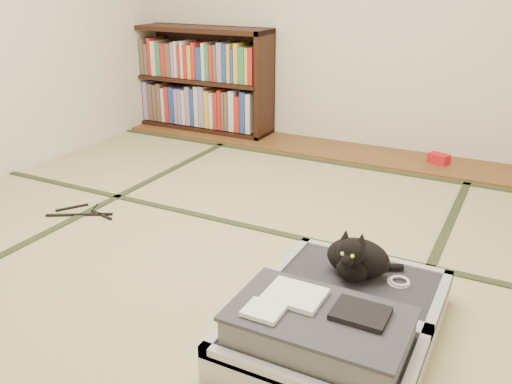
% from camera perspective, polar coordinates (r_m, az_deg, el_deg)
% --- Properties ---
extents(floor, '(4.50, 4.50, 0.00)m').
position_cam_1_polar(floor, '(2.82, -4.22, -6.91)').
color(floor, tan).
rests_on(floor, ground).
extents(wood_strip, '(4.00, 0.50, 0.02)m').
position_cam_1_polar(wood_strip, '(4.50, 9.19, 4.24)').
color(wood_strip, brown).
rests_on(wood_strip, ground).
extents(red_item, '(0.17, 0.14, 0.07)m').
position_cam_1_polar(red_item, '(4.36, 18.68, 3.37)').
color(red_item, red).
rests_on(red_item, wood_strip).
extents(tatami_borders, '(4.00, 4.50, 0.01)m').
position_cam_1_polar(tatami_borders, '(3.20, 0.40, -3.07)').
color(tatami_borders, '#2D381E').
rests_on(tatami_borders, ground).
extents(bookcase, '(1.45, 0.33, 0.93)m').
position_cam_1_polar(bookcase, '(5.08, -6.33, 11.55)').
color(bookcase, black).
rests_on(bookcase, wood_strip).
extents(suitcase, '(0.71, 0.95, 0.28)m').
position_cam_1_polar(suitcase, '(2.19, 8.37, -13.38)').
color(suitcase, '#BBBBC0').
rests_on(suitcase, floor).
extents(cat, '(0.32, 0.32, 0.26)m').
position_cam_1_polar(cat, '(2.37, 10.55, -6.89)').
color(cat, black).
rests_on(cat, suitcase).
extents(cable_coil, '(0.10, 0.10, 0.02)m').
position_cam_1_polar(cable_coil, '(2.40, 14.81, -9.13)').
color(cable_coil, white).
rests_on(cable_coil, suitcase).
extents(hanger, '(0.40, 0.28, 0.01)m').
position_cam_1_polar(hanger, '(3.47, -17.73, -2.09)').
color(hanger, black).
rests_on(hanger, floor).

